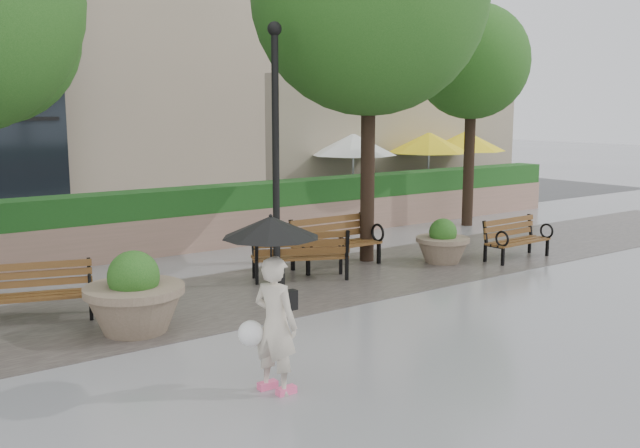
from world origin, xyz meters
TOP-DOWN VIEW (x-y plane):
  - ground at (0.00, 0.00)m, footprint 100.00×100.00m
  - cobble_strip at (0.00, 3.00)m, footprint 28.00×3.20m
  - hedge_wall at (0.00, 7.00)m, footprint 24.00×0.80m
  - cafe_wall at (9.50, 10.00)m, footprint 10.00×0.60m
  - cafe_hedge at (9.00, 7.80)m, footprint 8.00×0.50m
  - asphalt_street at (0.00, 11.00)m, footprint 40.00×7.00m
  - bench_1 at (-3.59, 3.48)m, footprint 1.64×1.05m
  - bench_2 at (0.89, 3.31)m, footprint 1.81×1.31m
  - bench_3 at (2.03, 3.74)m, footprint 1.80×0.72m
  - bench_4 at (5.43, 2.17)m, footprint 1.57×0.67m
  - planter_left at (-2.65, 2.14)m, footprint 1.36×1.36m
  - planter_right at (3.98, 2.83)m, footprint 1.06×1.06m
  - lamppost at (0.34, 3.23)m, footprint 0.28×0.28m
  - tree_1 at (3.03, 3.92)m, footprint 4.54×4.54m
  - tree_2 at (7.98, 5.77)m, footprint 3.08×2.91m
  - patio_umb_white at (6.71, 9.08)m, footprint 2.50×2.50m
  - patio_umb_yellow_a at (9.28, 8.63)m, footprint 2.50×2.50m
  - patio_umb_yellow_b at (10.91, 8.65)m, footprint 2.50×2.50m
  - pedestrian at (-2.21, -0.70)m, footprint 1.04×1.04m

SIDE VIEW (x-z plane):
  - ground at x=0.00m, z-range 0.00..0.00m
  - asphalt_street at x=0.00m, z-range 0.00..0.00m
  - cobble_strip at x=0.00m, z-range 0.00..0.01m
  - bench_4 at x=5.43m, z-range -0.17..0.66m
  - bench_1 at x=-3.59m, z-range -0.17..0.66m
  - bench_2 at x=0.89m, z-range -0.18..0.72m
  - bench_3 at x=2.03m, z-range -0.19..0.77m
  - planter_right at x=3.98m, z-range -0.10..0.79m
  - planter_left at x=-2.65m, z-range -0.12..1.02m
  - cafe_hedge at x=9.00m, z-range 0.00..0.90m
  - hedge_wall at x=0.00m, z-range -0.01..1.34m
  - pedestrian at x=-2.21m, z-range 0.21..2.12m
  - lamppost at x=0.34m, z-range -0.25..4.20m
  - patio_umb_white at x=6.71m, z-range 0.84..3.14m
  - patio_umb_yellow_a at x=9.28m, z-range 0.84..3.14m
  - patio_umb_yellow_b at x=10.91m, z-range 0.84..3.14m
  - cafe_wall at x=9.50m, z-range 0.00..4.00m
  - tree_2 at x=7.98m, z-range 1.26..6.92m
  - tree_1 at x=3.03m, z-range 1.31..8.73m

